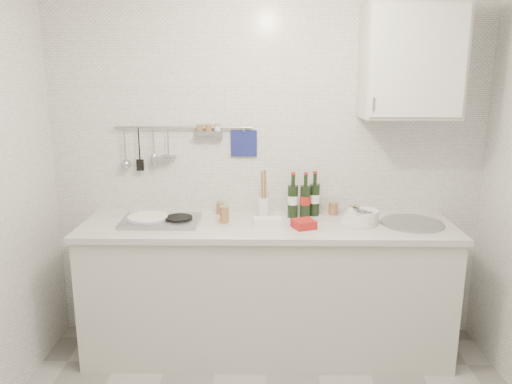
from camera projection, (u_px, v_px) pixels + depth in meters
back_wall at (267, 166)px, 3.48m from camera, size 3.00×0.02×2.50m
counter at (268, 292)px, 3.38m from camera, size 2.44×0.64×0.96m
wall_rail at (180, 141)px, 3.42m from camera, size 0.98×0.09×0.34m
wall_cabinet at (411, 62)px, 3.13m from camera, size 0.60×0.38×0.70m
plate_stack_hob at (146, 220)px, 3.27m from camera, size 0.29×0.28×0.05m
plate_stack_sink at (361, 217)px, 3.26m from camera, size 0.26×0.24×0.10m
wine_bottles at (304, 195)px, 3.40m from camera, size 0.22×0.12×0.31m
butter_dish at (267, 222)px, 3.22m from camera, size 0.18×0.10×0.05m
strawberry_punnet at (304, 224)px, 3.17m from camera, size 0.17×0.17×0.05m
utensil_crock at (264, 205)px, 3.45m from camera, size 0.08×0.08×0.32m
jar_a at (220, 208)px, 3.48m from camera, size 0.06×0.06×0.09m
jar_b at (333, 208)px, 3.47m from camera, size 0.07×0.07×0.09m
jar_c at (355, 212)px, 3.35m from camera, size 0.07×0.07×0.10m
jar_d at (224, 214)px, 3.28m from camera, size 0.07×0.07×0.11m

